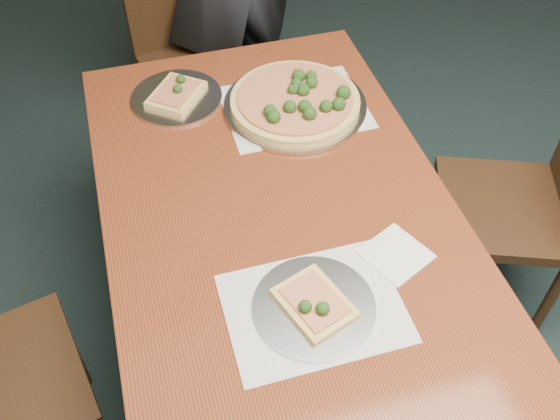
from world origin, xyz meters
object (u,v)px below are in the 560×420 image
object	(u,v)px
dining_table	(280,233)
slice_plate_far	(177,96)
chair_right	(536,197)
chair_far	(191,45)
slice_plate_near	(314,305)
pizza_pan	(296,101)

from	to	relation	value
dining_table	slice_plate_far	bearing A→B (deg)	108.53
chair_right	chair_far	bearing A→B (deg)	-120.31
dining_table	chair_far	xyz separation A→B (m)	(-0.04, 1.17, -0.14)
chair_far	slice_plate_far	distance (m)	0.69
slice_plate_near	chair_far	bearing A→B (deg)	91.25
chair_far	chair_right	xyz separation A→B (m)	(0.89, -1.13, 0.00)
chair_far	slice_plate_near	bearing A→B (deg)	-101.71
chair_right	slice_plate_near	xyz separation A→B (m)	(-0.86, -0.34, 0.25)
pizza_pan	slice_plate_near	xyz separation A→B (m)	(-0.17, -0.70, -0.01)
pizza_pan	slice_plate_far	world-z (taller)	pizza_pan
dining_table	chair_right	world-z (taller)	chair_right
chair_far	slice_plate_near	world-z (taller)	chair_far
chair_right	pizza_pan	bearing A→B (deg)	-95.79
chair_right	slice_plate_near	bearing A→B (deg)	-46.76
chair_right	pizza_pan	xyz separation A→B (m)	(-0.69, 0.36, 0.26)
dining_table	slice_plate_near	distance (m)	0.33
chair_far	slice_plate_far	bearing A→B (deg)	-115.13
slice_plate_far	chair_far	bearing A→B (deg)	77.83
chair_right	slice_plate_near	distance (m)	0.96
dining_table	chair_far	world-z (taller)	chair_far
pizza_pan	slice_plate_near	size ratio (longest dim) A/B	1.55
pizza_pan	chair_right	bearing A→B (deg)	-27.34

